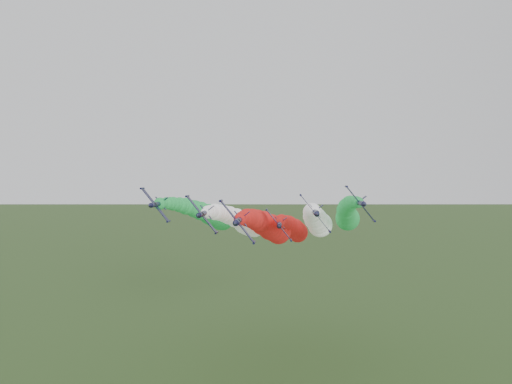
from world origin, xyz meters
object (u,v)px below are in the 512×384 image
Objects in this scene: jet_inner_left at (243,221)px; jet_outer_right at (347,214)px; jet_inner_right at (317,220)px; jet_outer_left at (209,215)px; jet_lead at (268,226)px; jet_trail at (292,228)px.

jet_outer_right is (28.75, 7.28, 1.60)m from jet_inner_left.
jet_outer_left is at bearing 165.49° from jet_inner_right.
jet_inner_left reaches higher than jet_lead.
jet_lead is 28.36m from jet_outer_right.
jet_outer_left is 25.83m from jet_trail.
jet_outer_right is at bearing 34.12° from jet_inner_right.
jet_outer_left reaches higher than jet_lead.
jet_inner_right is at bearing -145.88° from jet_outer_right.
jet_inner_left is 1.00× the size of jet_trail.
jet_lead reaches higher than jet_trail.
jet_inner_right is at bearing 3.72° from jet_inner_left.
jet_inner_right is at bearing 44.33° from jet_lead.
jet_outer_left is 1.00× the size of jet_trail.
jet_inner_right is 10.74m from jet_outer_right.
jet_lead is 1.00× the size of jet_outer_left.
jet_outer_right reaches higher than jet_inner_right.
jet_inner_left is at bearing -40.93° from jet_outer_left.
jet_inner_right is at bearing -14.51° from jet_outer_left.
jet_lead is 1.00× the size of jet_trail.
jet_inner_right reaches higher than jet_lead.
jet_lead is at bearing -48.70° from jet_outer_left.
jet_outer_left is at bearing 131.30° from jet_lead.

